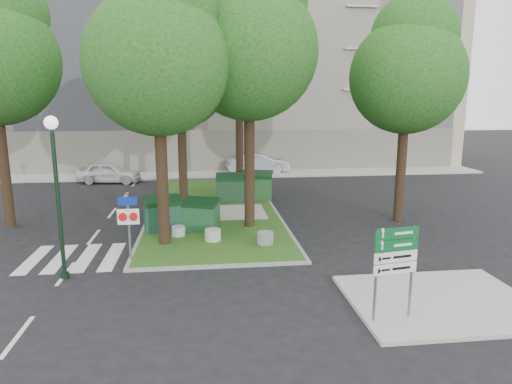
{
  "coord_description": "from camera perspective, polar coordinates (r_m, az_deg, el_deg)",
  "views": [
    {
      "loc": [
        0.01,
        -14.62,
        5.64
      ],
      "look_at": [
        2.07,
        2.69,
        2.0
      ],
      "focal_mm": 32.0,
      "sensor_mm": 36.0,
      "label": 1
    }
  ],
  "objects": [
    {
      "name": "zebra_crossing",
      "position": [
        17.49,
        -18.98,
        -7.67
      ],
      "size": [
        5.0,
        3.0,
        0.01
      ],
      "primitive_type": "cube",
      "color": "silver",
      "rests_on": "ground"
    },
    {
      "name": "ground",
      "position": [
        15.67,
        -6.45,
        -9.38
      ],
      "size": [
        120.0,
        120.0,
        0.0
      ],
      "primitive_type": "plane",
      "color": "black",
      "rests_on": "ground"
    },
    {
      "name": "dumpster_d",
      "position": [
        25.15,
        0.18,
        0.82
      ],
      "size": [
        1.82,
        1.43,
        1.52
      ],
      "rotation": [
        0.0,
        0.0,
        -0.19
      ],
      "color": "#154519",
      "rests_on": "median_island"
    },
    {
      "name": "tree_median_near_left",
      "position": [
        17.32,
        -11.99,
        17.11
      ],
      "size": [
        5.2,
        5.2,
        10.53
      ],
      "color": "black",
      "rests_on": "ground"
    },
    {
      "name": "bollard_left",
      "position": [
        18.82,
        -9.67,
        -4.81
      ],
      "size": [
        0.55,
        0.55,
        0.39
      ],
      "primitive_type": "cylinder",
      "color": "#A2A39D",
      "rests_on": "median_island"
    },
    {
      "name": "street_lamp",
      "position": [
        15.11,
        -23.71,
        1.52
      ],
      "size": [
        0.41,
        0.41,
        5.1
      ],
      "color": "black",
      "rests_on": "ground"
    },
    {
      "name": "median_island",
      "position": [
        23.3,
        -5.38,
        -2.11
      ],
      "size": [
        6.0,
        16.0,
        0.12
      ],
      "primitive_type": "cube",
      "color": "#194513",
      "rests_on": "ground"
    },
    {
      "name": "building_sidewalk",
      "position": [
        33.59,
        -6.7,
        2.15
      ],
      "size": [
        42.0,
        3.0,
        0.12
      ],
      "primitive_type": "cube",
      "color": "#999993",
      "rests_on": "ground"
    },
    {
      "name": "traffic_sign_pole",
      "position": [
        16.23,
        -15.65,
        -3.12
      ],
      "size": [
        0.74,
        0.08,
        2.47
      ],
      "rotation": [
        0.0,
        0.0,
        -0.02
      ],
      "color": "slate",
      "rests_on": "ground"
    },
    {
      "name": "median_kerb",
      "position": [
        23.3,
        -5.38,
        -2.14
      ],
      "size": [
        6.3,
        16.3,
        0.1
      ],
      "primitive_type": "cube",
      "color": "gray",
      "rests_on": "ground"
    },
    {
      "name": "directional_sign",
      "position": [
        11.92,
        16.99,
        -7.98
      ],
      "size": [
        1.19,
        0.25,
        2.4
      ],
      "rotation": [
        0.0,
        0.0,
        0.16
      ],
      "color": "slate",
      "rests_on": "sidewalk_corner"
    },
    {
      "name": "tree_median_near_right",
      "position": [
        19.43,
        -0.62,
        18.73
      ],
      "size": [
        5.6,
        5.6,
        11.46
      ],
      "color": "black",
      "rests_on": "ground"
    },
    {
      "name": "dumpster_b",
      "position": [
        19.42,
        -6.89,
        -2.84
      ],
      "size": [
        1.7,
        1.44,
        1.34
      ],
      "rotation": [
        0.0,
        0.0,
        -0.35
      ],
      "color": "#134120",
      "rests_on": "median_island"
    },
    {
      "name": "dumpster_c",
      "position": [
        24.72,
        -3.19,
        0.55
      ],
      "size": [
        1.64,
        1.19,
        1.47
      ],
      "rotation": [
        0.0,
        0.0,
        -0.05
      ],
      "color": "black",
      "rests_on": "median_island"
    },
    {
      "name": "litter_bin",
      "position": [
        27.62,
        -0.11,
        1.04
      ],
      "size": [
        0.42,
        0.42,
        0.73
      ],
      "primitive_type": "cylinder",
      "color": "yellow",
      "rests_on": "median_island"
    },
    {
      "name": "apartment_building",
      "position": [
        40.69,
        -7.02,
        15.04
      ],
      "size": [
        41.0,
        12.0,
        16.0
      ],
      "primitive_type": "cube",
      "color": "tan",
      "rests_on": "ground"
    },
    {
      "name": "car_silver",
      "position": [
        34.3,
        0.23,
        3.62
      ],
      "size": [
        4.73,
        1.92,
        1.53
      ],
      "primitive_type": "imported",
      "rotation": [
        0.0,
        0.0,
        1.64
      ],
      "color": "#93949A",
      "rests_on": "ground"
    },
    {
      "name": "dumpster_a",
      "position": [
        19.62,
        -11.58,
        -2.71
      ],
      "size": [
        1.73,
        1.38,
        1.43
      ],
      "rotation": [
        0.0,
        0.0,
        0.21
      ],
      "color": "#0E3421",
      "rests_on": "median_island"
    },
    {
      "name": "tree_median_far",
      "position": [
        26.91,
        -1.97,
        17.51
      ],
      "size": [
        5.8,
        5.8,
        11.93
      ],
      "color": "black",
      "rests_on": "ground"
    },
    {
      "name": "tree_street_right",
      "position": [
        21.71,
        18.59,
        14.75
      ],
      "size": [
        5.0,
        5.0,
        10.06
      ],
      "color": "black",
      "rests_on": "ground"
    },
    {
      "name": "sidewalk_corner",
      "position": [
        14.03,
        22.01,
        -12.55
      ],
      "size": [
        5.0,
        4.0,
        0.12
      ],
      "primitive_type": "cube",
      "color": "#999993",
      "rests_on": "ground"
    },
    {
      "name": "bollard_mid",
      "position": [
        18.03,
        -5.42,
        -5.34
      ],
      "size": [
        0.63,
        0.63,
        0.45
      ],
      "primitive_type": "cylinder",
      "color": "#A7A7A2",
      "rests_on": "median_island"
    },
    {
      "name": "car_white",
      "position": [
        31.99,
        -17.85,
        2.34
      ],
      "size": [
        4.3,
        2.2,
        1.4
      ],
      "primitive_type": "imported",
      "rotation": [
        0.0,
        0.0,
        1.43
      ],
      "color": "silver",
      "rests_on": "ground"
    },
    {
      "name": "bollard_right",
      "position": [
        17.55,
        1.18,
        -5.77
      ],
      "size": [
        0.63,
        0.63,
        0.45
      ],
      "primitive_type": "cylinder",
      "color": "gray",
      "rests_on": "median_island"
    },
    {
      "name": "tree_median_mid",
      "position": [
        23.73,
        -9.3,
        14.88
      ],
      "size": [
        4.8,
        4.8,
        9.99
      ],
      "color": "black",
      "rests_on": "ground"
    }
  ]
}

